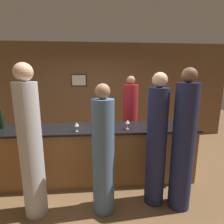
% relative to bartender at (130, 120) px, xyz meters
% --- Properties ---
extents(ground_plane, '(14.00, 14.00, 0.00)m').
position_rel_bartender_xyz_m(ground_plane, '(-0.80, -0.86, -0.88)').
color(ground_plane, brown).
extents(back_wall, '(8.00, 0.08, 2.80)m').
position_rel_bartender_xyz_m(back_wall, '(-0.80, 1.37, 0.52)').
color(back_wall, brown).
rests_on(back_wall, ground_plane).
extents(bar_counter, '(3.57, 0.72, 0.99)m').
position_rel_bartender_xyz_m(bar_counter, '(-0.80, -0.86, -0.38)').
color(bar_counter, brown).
rests_on(bar_counter, ground_plane).
extents(bartender, '(0.33, 0.33, 1.88)m').
position_rel_bartender_xyz_m(bartender, '(0.00, 0.00, 0.00)').
color(bartender, maroon).
rests_on(bartender, ground_plane).
extents(guest_0, '(0.29, 0.29, 2.04)m').
position_rel_bartender_xyz_m(guest_0, '(-1.61, -1.63, 0.10)').
color(guest_0, '#B2B2B7').
rests_on(guest_0, ground_plane).
extents(guest_1, '(0.30, 0.30, 1.79)m').
position_rel_bartender_xyz_m(guest_1, '(-0.67, -1.65, -0.04)').
color(guest_1, '#4C6B93').
rests_on(guest_1, ground_plane).
extents(guest_2, '(0.28, 0.28, 1.93)m').
position_rel_bartender_xyz_m(guest_2, '(0.09, -1.55, 0.04)').
color(guest_2, '#1E234C').
rests_on(guest_2, ground_plane).
extents(guest_3, '(0.30, 0.30, 1.99)m').
position_rel_bartender_xyz_m(guest_3, '(0.42, -1.67, 0.06)').
color(guest_3, '#1E234C').
rests_on(guest_3, ground_plane).
extents(wine_bottle_0, '(0.07, 0.07, 0.31)m').
position_rel_bartender_xyz_m(wine_bottle_0, '(-0.63, -1.06, 0.24)').
color(wine_bottle_0, black).
rests_on(wine_bottle_0, bar_counter).
extents(wine_bottle_1, '(0.07, 0.07, 0.29)m').
position_rel_bartender_xyz_m(wine_bottle_1, '(-0.68, -0.72, 0.22)').
color(wine_bottle_1, '#19381E').
rests_on(wine_bottle_1, bar_counter).
extents(wine_bottle_2, '(0.08, 0.08, 0.32)m').
position_rel_bartender_xyz_m(wine_bottle_2, '(-2.39, -0.78, 0.23)').
color(wine_bottle_2, black).
rests_on(wine_bottle_2, bar_counter).
extents(wine_glass_0, '(0.07, 0.07, 0.16)m').
position_rel_bartender_xyz_m(wine_glass_0, '(-0.50, -0.97, 0.23)').
color(wine_glass_0, silver).
rests_on(wine_glass_0, bar_counter).
extents(wine_glass_1, '(0.08, 0.08, 0.16)m').
position_rel_bartender_xyz_m(wine_glass_1, '(-0.24, -1.01, 0.24)').
color(wine_glass_1, silver).
rests_on(wine_glass_1, bar_counter).
extents(wine_glass_2, '(0.08, 0.08, 0.16)m').
position_rel_bartender_xyz_m(wine_glass_2, '(-1.08, -1.06, 0.23)').
color(wine_glass_2, silver).
rests_on(wine_glass_2, bar_counter).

